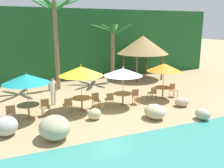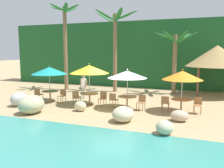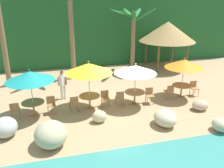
{
  "view_description": "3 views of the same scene",
  "coord_description": "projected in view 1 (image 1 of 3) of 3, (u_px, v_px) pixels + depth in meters",
  "views": [
    {
      "loc": [
        -5.24,
        -12.72,
        4.61
      ],
      "look_at": [
        0.17,
        -0.19,
        1.35
      ],
      "focal_mm": 39.44,
      "sensor_mm": 36.0,
      "label": 1
    },
    {
      "loc": [
        4.92,
        -13.41,
        3.35
      ],
      "look_at": [
        -0.27,
        0.17,
        1.35
      ],
      "focal_mm": 38.79,
      "sensor_mm": 36.0,
      "label": 2
    },
    {
      "loc": [
        -3.43,
        -11.64,
        5.6
      ],
      "look_at": [
        -0.33,
        0.17,
        1.14
      ],
      "focal_mm": 38.62,
      "sensor_mm": 36.0,
      "label": 3
    }
  ],
  "objects": [
    {
      "name": "palm_tree_third",
      "position": [
        113.0,
        41.0,
        19.79
      ],
      "size": [
        3.41,
        3.49,
        4.81
      ],
      "color": "brown",
      "rests_on": "ground"
    },
    {
      "name": "terrace_deck",
      "position": [
        108.0,
        106.0,
        14.45
      ],
      "size": [
        18.0,
        5.2,
        0.01
      ],
      "color": "tan",
      "rests_on": "ground"
    },
    {
      "name": "umbrella_white",
      "position": [
        123.0,
        72.0,
        14.08
      ],
      "size": [
        2.25,
        2.25,
        2.33
      ],
      "color": "silver",
      "rests_on": "ground"
    },
    {
      "name": "umbrella_teal",
      "position": [
        26.0,
        79.0,
        12.01
      ],
      "size": [
        2.3,
        2.3,
        2.42
      ],
      "color": "silver",
      "rests_on": "ground"
    },
    {
      "name": "palapa_hut",
      "position": [
        143.0,
        45.0,
        21.35
      ],
      "size": [
        4.48,
        4.48,
        3.75
      ],
      "color": "brown",
      "rests_on": "ground"
    },
    {
      "name": "umbrella_yellow",
      "position": [
        81.0,
        71.0,
        13.16
      ],
      "size": [
        2.39,
        2.39,
        2.59
      ],
      "color": "silver",
      "rests_on": "ground"
    },
    {
      "name": "chair_orange_inland",
      "position": [
        153.0,
        93.0,
        15.4
      ],
      "size": [
        0.44,
        0.45,
        0.87
      ],
      "color": "#9E7042",
      "rests_on": "ground"
    },
    {
      "name": "waiter_in_white",
      "position": [
        53.0,
        89.0,
        14.43
      ],
      "size": [
        0.52,
        0.38,
        1.7
      ],
      "color": "white",
      "rests_on": "ground"
    },
    {
      "name": "foliage_backdrop",
      "position": [
        69.0,
        44.0,
        21.79
      ],
      "size": [
        28.0,
        2.4,
        6.0
      ],
      "color": "#1E5628",
      "rests_on": "ground"
    },
    {
      "name": "ground_plane",
      "position": [
        108.0,
        106.0,
        14.45
      ],
      "size": [
        120.0,
        120.0,
        0.0
      ],
      "primitive_type": "plane",
      "color": "tan"
    },
    {
      "name": "dining_table_orange",
      "position": [
        163.0,
        89.0,
        15.82
      ],
      "size": [
        1.1,
        1.1,
        0.74
      ],
      "color": "#A37547",
      "rests_on": "ground"
    },
    {
      "name": "chair_orange_seaward",
      "position": [
        173.0,
        89.0,
        16.22
      ],
      "size": [
        0.44,
        0.44,
        0.87
      ],
      "color": "#9E7042",
      "rests_on": "ground"
    },
    {
      "name": "chair_teal_inland",
      "position": [
        11.0,
        112.0,
        11.93
      ],
      "size": [
        0.44,
        0.45,
        0.87
      ],
      "color": "#9E7042",
      "rests_on": "ground"
    },
    {
      "name": "palm_tree_second",
      "position": [
        55.0,
        28.0,
        17.27
      ],
      "size": [
        3.64,
        3.32,
        6.53
      ],
      "color": "brown",
      "rests_on": "ground"
    },
    {
      "name": "chair_yellow_seaward",
      "position": [
        96.0,
        99.0,
        13.97
      ],
      "size": [
        0.42,
        0.43,
        0.87
      ],
      "color": "#9E7042",
      "rests_on": "ground"
    },
    {
      "name": "dining_table_teal",
      "position": [
        28.0,
        107.0,
        12.35
      ],
      "size": [
        1.1,
        1.1,
        0.74
      ],
      "color": "#A37547",
      "rests_on": "ground"
    },
    {
      "name": "chair_white_inland",
      "position": [
        109.0,
        99.0,
        14.09
      ],
      "size": [
        0.46,
        0.46,
        0.87
      ],
      "color": "#9E7042",
      "rests_on": "ground"
    },
    {
      "name": "umbrella_orange",
      "position": [
        164.0,
        67.0,
        15.49
      ],
      "size": [
        2.17,
        2.17,
        2.39
      ],
      "color": "silver",
      "rests_on": "ground"
    },
    {
      "name": "dining_table_yellow",
      "position": [
        82.0,
        100.0,
        13.54
      ],
      "size": [
        1.1,
        1.1,
        0.74
      ],
      "color": "#A37547",
      "rests_on": "ground"
    },
    {
      "name": "chair_white_seaward",
      "position": [
        136.0,
        96.0,
        14.73
      ],
      "size": [
        0.47,
        0.48,
        0.87
      ],
      "color": "#9E7042",
      "rests_on": "ground"
    },
    {
      "name": "rock_seawall",
      "position": [
        91.0,
        122.0,
        11.01
      ],
      "size": [
        17.69,
        2.91,
        0.99
      ],
      "color": "#A9B0A9",
      "rests_on": "ground"
    },
    {
      "name": "chair_yellow_inland",
      "position": [
        68.0,
        104.0,
        13.08
      ],
      "size": [
        0.46,
        0.47,
        0.87
      ],
      "color": "#9E7042",
      "rests_on": "ground"
    },
    {
      "name": "chair_teal_seaward",
      "position": [
        45.0,
        106.0,
        12.81
      ],
      "size": [
        0.44,
        0.45,
        0.87
      ],
      "color": "#9E7042",
      "rests_on": "ground"
    },
    {
      "name": "dining_table_white",
      "position": [
        123.0,
        95.0,
        14.4
      ],
      "size": [
        1.1,
        1.1,
        0.74
      ],
      "color": "#A37547",
      "rests_on": "ground"
    }
  ]
}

